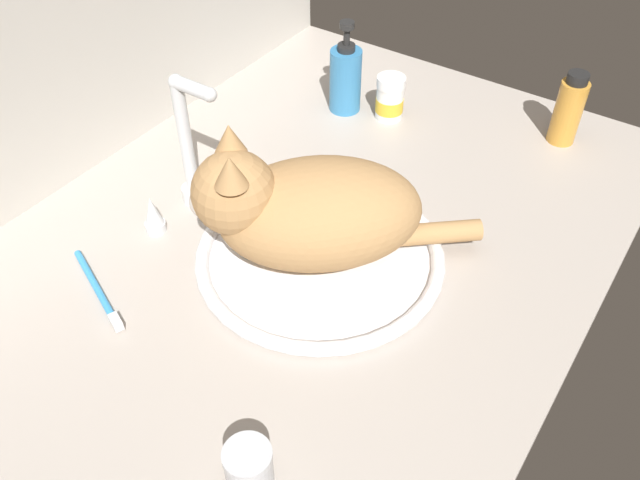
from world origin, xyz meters
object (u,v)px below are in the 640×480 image
at_px(cat, 302,210).
at_px(pill_bottle, 390,99).
at_px(sink_basin, 320,255).
at_px(faucet, 191,159).
at_px(toothbrush, 99,291).
at_px(amber_bottle, 568,110).
at_px(metal_jar, 249,467).
at_px(soap_pump_bottle, 345,78).

relative_size(cat, pill_bottle, 4.27).
xyz_separation_m(sink_basin, pill_bottle, (0.39, 0.11, 0.03)).
bearing_deg(sink_basin, faucet, 90.00).
xyz_separation_m(faucet, pill_bottle, (0.39, -0.13, -0.04)).
distance_m(faucet, cat, 0.22).
bearing_deg(cat, sink_basin, -49.48).
height_order(cat, toothbrush, cat).
height_order(cat, pill_bottle, cat).
height_order(faucet, toothbrush, faucet).
distance_m(cat, pill_bottle, 0.42).
bearing_deg(pill_bottle, amber_bottle, -69.68).
bearing_deg(cat, amber_bottle, -21.73).
xyz_separation_m(metal_jar, toothbrush, (0.10, 0.35, -0.02)).
relative_size(soap_pump_bottle, amber_bottle, 1.31).
bearing_deg(pill_bottle, faucet, 161.27).
xyz_separation_m(soap_pump_bottle, pill_bottle, (0.02, -0.08, -0.03)).
height_order(faucet, cat, faucet).
xyz_separation_m(sink_basin, metal_jar, (-0.33, -0.13, 0.02)).
relative_size(cat, amber_bottle, 2.67).
bearing_deg(cat, toothbrush, 137.27).
relative_size(cat, soap_pump_bottle, 2.04).
bearing_deg(cat, pill_bottle, 12.50).
height_order(amber_bottle, metal_jar, amber_bottle).
distance_m(amber_bottle, metal_jar, 0.83).
bearing_deg(amber_bottle, toothbrush, 151.05).
bearing_deg(soap_pump_bottle, pill_bottle, -75.61).
relative_size(amber_bottle, pill_bottle, 1.60).
relative_size(amber_bottle, toothbrush, 0.80).
bearing_deg(toothbrush, amber_bottle, -28.95).
xyz_separation_m(cat, pill_bottle, (0.41, 0.09, -0.06)).
bearing_deg(soap_pump_bottle, metal_jar, -155.08).
xyz_separation_m(soap_pump_bottle, toothbrush, (-0.60, 0.02, -0.06)).
distance_m(sink_basin, faucet, 0.25).
distance_m(cat, toothbrush, 0.31).
bearing_deg(soap_pump_bottle, sink_basin, -152.31).
bearing_deg(pill_bottle, cat, -167.50).
bearing_deg(faucet, toothbrush, -174.19).
bearing_deg(pill_bottle, toothbrush, 170.07).
distance_m(soap_pump_bottle, pill_bottle, 0.09).
height_order(pill_bottle, metal_jar, pill_bottle).
height_order(soap_pump_bottle, pill_bottle, soap_pump_bottle).
bearing_deg(metal_jar, sink_basin, 21.64).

